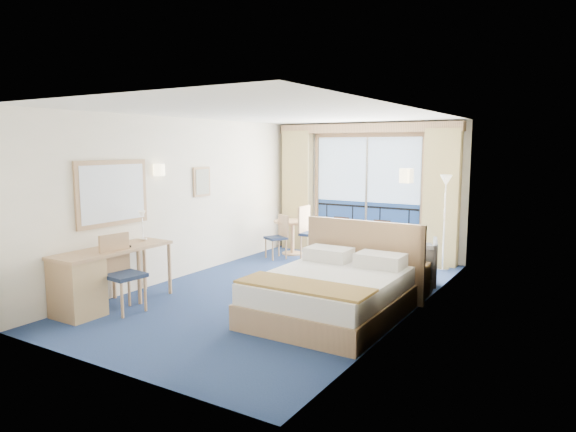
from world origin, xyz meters
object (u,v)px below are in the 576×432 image
at_px(desk_chair, 121,268).
at_px(table_chair_b, 279,234).
at_px(desk, 86,281).
at_px(nightstand, 414,280).
at_px(armchair, 409,262).
at_px(round_table, 292,229).
at_px(floor_lamp, 445,198).
at_px(bed, 333,292).
at_px(table_chair_a, 309,229).

distance_m(desk_chair, table_chair_b, 3.92).
distance_m(desk, desk_chair, 0.47).
height_order(nightstand, desk, desk).
relative_size(armchair, round_table, 1.12).
height_order(floor_lamp, desk_chair, floor_lamp).
bearing_deg(armchair, desk, 31.70).
bearing_deg(round_table, armchair, -22.17).
bearing_deg(bed, armchair, 78.50).
xyz_separation_m(desk, round_table, (0.36, 4.73, 0.08)).
xyz_separation_m(bed, armchair, (0.39, 1.93, 0.07)).
relative_size(armchair, floor_lamp, 0.50).
bearing_deg(table_chair_b, bed, -17.44).
bearing_deg(nightstand, floor_lamp, 92.21).
distance_m(armchair, desk, 4.81).
relative_size(floor_lamp, desk_chair, 1.64).
distance_m(bed, desk_chair, 2.87).
xyz_separation_m(bed, round_table, (-2.47, 3.10, 0.21)).
bearing_deg(nightstand, desk_chair, -139.78).
bearing_deg(table_chair_a, armchair, -114.05).
relative_size(armchair, desk, 0.50).
distance_m(floor_lamp, desk_chair, 5.62).
xyz_separation_m(bed, table_chair_a, (-1.97, 2.91, 0.27)).
xyz_separation_m(round_table, table_chair_b, (-0.03, -0.47, -0.04)).
bearing_deg(floor_lamp, armchair, -96.99).
bearing_deg(bed, desk, -150.04).
bearing_deg(round_table, floor_lamp, 4.32).
bearing_deg(desk, table_chair_a, 79.20).
relative_size(bed, table_chair_b, 2.52).
xyz_separation_m(armchair, floor_lamp, (0.17, 1.40, 0.91)).
relative_size(round_table, table_chair_a, 0.74).
xyz_separation_m(bed, desk_chair, (-2.55, -1.29, 0.27)).
bearing_deg(desk_chair, floor_lamp, -27.57).
bearing_deg(armchair, round_table, -38.30).
height_order(armchair, floor_lamp, floor_lamp).
relative_size(desk, table_chair_b, 2.01).
bearing_deg(table_chair_a, desk_chair, 170.70).
xyz_separation_m(bed, table_chair_b, (-2.50, 2.63, 0.16)).
height_order(armchair, desk_chair, desk_chair).
height_order(nightstand, armchair, armchair).
bearing_deg(round_table, nightstand, -28.60).
relative_size(nightstand, desk, 0.30).
bearing_deg(floor_lamp, table_chair_a, -170.70).
bearing_deg(table_chair_a, round_table, 68.35).
bearing_deg(nightstand, table_chair_a, 149.90).
distance_m(round_table, table_chair_b, 0.47).
xyz_separation_m(floor_lamp, desk_chair, (-3.11, -4.62, -0.71)).
distance_m(nightstand, floor_lamp, 2.19).
distance_m(nightstand, table_chair_b, 3.38).
height_order(floor_lamp, table_chair_b, floor_lamp).
bearing_deg(round_table, desk_chair, -90.98).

